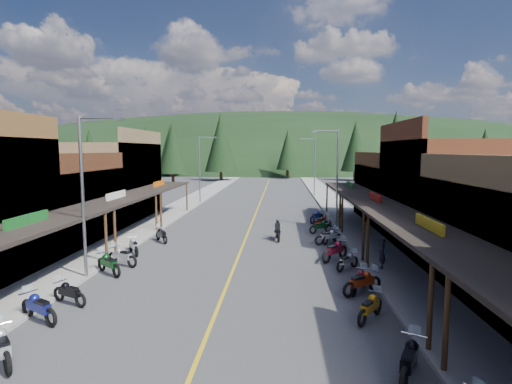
% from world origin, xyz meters
% --- Properties ---
extents(ground, '(220.00, 220.00, 0.00)m').
position_xyz_m(ground, '(0.00, 0.00, 0.00)').
color(ground, '#38383A').
rests_on(ground, ground).
extents(centerline, '(0.15, 90.00, 0.01)m').
position_xyz_m(centerline, '(0.00, 20.00, 0.01)').
color(centerline, gold).
rests_on(centerline, ground).
extents(sidewalk_west, '(3.40, 94.00, 0.15)m').
position_xyz_m(sidewalk_west, '(-8.70, 20.00, 0.07)').
color(sidewalk_west, gray).
rests_on(sidewalk_west, ground).
extents(sidewalk_east, '(3.40, 94.00, 0.15)m').
position_xyz_m(sidewalk_east, '(8.70, 20.00, 0.07)').
color(sidewalk_east, gray).
rests_on(sidewalk_east, ground).
extents(shop_west_2, '(10.90, 9.00, 6.20)m').
position_xyz_m(shop_west_2, '(-13.75, 1.70, 2.53)').
color(shop_west_2, '#3F2111').
rests_on(shop_west_2, ground).
extents(shop_west_3, '(10.90, 10.20, 8.20)m').
position_xyz_m(shop_west_3, '(-13.78, 11.30, 3.52)').
color(shop_west_3, brown).
rests_on(shop_west_3, ground).
extents(shop_east_2, '(10.90, 9.00, 8.20)m').
position_xyz_m(shop_east_2, '(13.78, 1.70, 3.52)').
color(shop_east_2, '#562B19').
rests_on(shop_east_2, ground).
extents(shop_east_3, '(10.90, 10.20, 6.20)m').
position_xyz_m(shop_east_3, '(13.75, 11.30, 2.53)').
color(shop_east_3, '#4C2D16').
rests_on(shop_east_3, ground).
extents(streetlight_0, '(2.16, 0.18, 8.00)m').
position_xyz_m(streetlight_0, '(-6.95, -6.00, 4.46)').
color(streetlight_0, gray).
rests_on(streetlight_0, ground).
extents(streetlight_1, '(2.16, 0.18, 8.00)m').
position_xyz_m(streetlight_1, '(-6.95, 22.00, 4.46)').
color(streetlight_1, gray).
rests_on(streetlight_1, ground).
extents(streetlight_2, '(2.16, 0.18, 8.00)m').
position_xyz_m(streetlight_2, '(6.95, 8.00, 4.46)').
color(streetlight_2, gray).
rests_on(streetlight_2, ground).
extents(streetlight_3, '(2.16, 0.18, 8.00)m').
position_xyz_m(streetlight_3, '(6.95, 30.00, 4.46)').
color(streetlight_3, gray).
rests_on(streetlight_3, ground).
extents(ridge_hill, '(310.00, 140.00, 60.00)m').
position_xyz_m(ridge_hill, '(0.00, 135.00, 0.00)').
color(ridge_hill, black).
rests_on(ridge_hill, ground).
extents(pine_0, '(5.04, 5.04, 11.00)m').
position_xyz_m(pine_0, '(-40.00, 62.00, 6.48)').
color(pine_0, black).
rests_on(pine_0, ground).
extents(pine_1, '(5.88, 5.88, 12.50)m').
position_xyz_m(pine_1, '(-24.00, 70.00, 7.24)').
color(pine_1, black).
rests_on(pine_1, ground).
extents(pine_2, '(6.72, 6.72, 14.00)m').
position_xyz_m(pine_2, '(-10.00, 58.00, 7.99)').
color(pine_2, black).
rests_on(pine_2, ground).
extents(pine_3, '(5.04, 5.04, 11.00)m').
position_xyz_m(pine_3, '(4.00, 66.00, 6.48)').
color(pine_3, black).
rests_on(pine_3, ground).
extents(pine_4, '(5.88, 5.88, 12.50)m').
position_xyz_m(pine_4, '(18.00, 60.00, 7.24)').
color(pine_4, black).
rests_on(pine_4, ground).
extents(pine_5, '(6.72, 6.72, 14.00)m').
position_xyz_m(pine_5, '(34.00, 72.00, 7.99)').
color(pine_5, black).
rests_on(pine_5, ground).
extents(pine_6, '(5.04, 5.04, 11.00)m').
position_xyz_m(pine_6, '(46.00, 64.00, 6.48)').
color(pine_6, black).
rests_on(pine_6, ground).
extents(pine_7, '(5.88, 5.88, 12.50)m').
position_xyz_m(pine_7, '(-32.00, 76.00, 7.24)').
color(pine_7, black).
rests_on(pine_7, ground).
extents(pine_8, '(4.48, 4.48, 10.00)m').
position_xyz_m(pine_8, '(-22.00, 40.00, 5.98)').
color(pine_8, black).
rests_on(pine_8, ground).
extents(pine_9, '(4.93, 4.93, 10.80)m').
position_xyz_m(pine_9, '(24.00, 45.00, 6.38)').
color(pine_9, black).
rests_on(pine_9, ground).
extents(pine_10, '(5.38, 5.38, 11.60)m').
position_xyz_m(pine_10, '(-18.00, 50.00, 6.78)').
color(pine_10, black).
rests_on(pine_10, ground).
extents(pine_11, '(5.82, 5.82, 12.40)m').
position_xyz_m(pine_11, '(20.00, 38.00, 7.19)').
color(pine_11, black).
rests_on(pine_11, ground).
extents(bike_west_2, '(2.04, 2.07, 1.25)m').
position_xyz_m(bike_west_2, '(-5.72, -13.87, 0.62)').
color(bike_west_2, '#ABABB0').
rests_on(bike_west_2, ground).
extents(bike_west_3, '(2.28, 1.72, 1.26)m').
position_xyz_m(bike_west_3, '(-6.43, -10.95, 0.63)').
color(bike_west_3, navy).
rests_on(bike_west_3, ground).
extents(bike_west_4, '(2.03, 1.43, 1.11)m').
position_xyz_m(bike_west_4, '(-6.20, -9.23, 0.55)').
color(bike_west_4, black).
rests_on(bike_west_4, ground).
extents(bike_west_5, '(2.20, 2.01, 1.28)m').
position_xyz_m(bike_west_5, '(-6.28, -5.22, 0.64)').
color(bike_west_5, '#0B3B13').
rests_on(bike_west_5, ground).
extents(bike_west_6, '(2.21, 1.56, 1.21)m').
position_xyz_m(bike_west_6, '(-6.21, -3.67, 0.61)').
color(bike_west_6, '#9A9A9F').
rests_on(bike_west_6, ground).
extents(bike_west_7, '(1.66, 2.04, 1.14)m').
position_xyz_m(bike_west_7, '(-6.49, -1.17, 0.57)').
color(bike_west_7, '#A1A1A6').
rests_on(bike_west_7, ground).
extents(bike_west_8, '(1.75, 2.04, 1.16)m').
position_xyz_m(bike_west_8, '(-5.75, 2.11, 0.58)').
color(bike_west_8, black).
rests_on(bike_west_8, ground).
extents(bike_east_2, '(1.65, 2.28, 1.25)m').
position_xyz_m(bike_east_2, '(6.14, -13.86, 0.62)').
color(bike_east_2, black).
rests_on(bike_east_2, ground).
extents(bike_east_3, '(1.70, 2.03, 1.15)m').
position_xyz_m(bike_east_3, '(5.90, -10.03, 0.57)').
color(bike_east_3, orange).
rests_on(bike_east_3, ground).
extents(bike_east_4, '(2.20, 1.80, 1.24)m').
position_xyz_m(bike_east_4, '(6.15, -7.31, 0.62)').
color(bike_east_4, '#9A2B0B').
rests_on(bike_east_4, ground).
extents(bike_east_5, '(1.54, 2.06, 1.14)m').
position_xyz_m(bike_east_5, '(6.08, -6.95, 0.57)').
color(bike_east_5, maroon).
rests_on(bike_east_5, ground).
extents(bike_east_6, '(1.72, 1.77, 1.06)m').
position_xyz_m(bike_east_6, '(6.11, -3.60, 0.53)').
color(bike_east_6, '#96959A').
rests_on(bike_east_6, ground).
extents(bike_east_7, '(2.13, 2.26, 1.33)m').
position_xyz_m(bike_east_7, '(5.68, -1.88, 0.67)').
color(bike_east_7, maroon).
rests_on(bike_east_7, ground).
extents(bike_east_8, '(2.19, 1.54, 1.20)m').
position_xyz_m(bike_east_8, '(5.79, 2.14, 0.60)').
color(bike_east_8, '#ACABB1').
rests_on(bike_east_8, ground).
extents(bike_east_9, '(1.67, 2.05, 1.15)m').
position_xyz_m(bike_east_9, '(5.96, 2.58, 0.58)').
color(bike_east_9, black).
rests_on(bike_east_9, ground).
extents(bike_east_10, '(2.09, 1.61, 1.16)m').
position_xyz_m(bike_east_10, '(5.61, 5.80, 0.58)').
color(bike_east_10, '#0C3D19').
rests_on(bike_east_10, ground).
extents(bike_east_11, '(1.97, 1.85, 1.16)m').
position_xyz_m(bike_east_11, '(5.95, 8.07, 0.58)').
color(bike_east_11, maroon).
rests_on(bike_east_11, ground).
extents(bike_east_12, '(1.83, 2.20, 1.24)m').
position_xyz_m(bike_east_12, '(5.71, 10.31, 0.62)').
color(bike_east_12, navy).
rests_on(bike_east_12, ground).
extents(rider_on_bike, '(0.90, 2.10, 1.56)m').
position_xyz_m(rider_on_bike, '(2.31, 3.23, 0.62)').
color(rider_on_bike, black).
rests_on(rider_on_bike, ground).
extents(pedestrian_east_a, '(0.43, 0.61, 1.58)m').
position_xyz_m(pedestrian_east_a, '(7.88, -3.73, 0.94)').
color(pedestrian_east_a, black).
rests_on(pedestrian_east_a, sidewalk_east).
extents(pedestrian_east_b, '(0.84, 0.59, 1.56)m').
position_xyz_m(pedestrian_east_b, '(7.68, 10.31, 0.93)').
color(pedestrian_east_b, brown).
rests_on(pedestrian_east_b, sidewalk_east).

